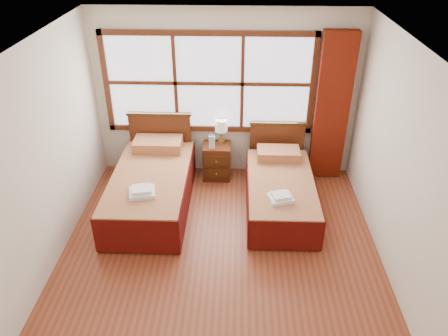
{
  "coord_description": "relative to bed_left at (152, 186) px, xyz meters",
  "views": [
    {
      "loc": [
        0.19,
        -4.01,
        3.75
      ],
      "look_at": [
        0.03,
        0.7,
        0.93
      ],
      "focal_mm": 35.0,
      "sensor_mm": 36.0,
      "label": 1
    }
  ],
  "objects": [
    {
      "name": "bottle_far",
      "position": [
        0.81,
        0.7,
        0.36
      ],
      "size": [
        0.06,
        0.06,
        0.23
      ],
      "color": "#BDE2F3",
      "rests_on": "nightstand"
    },
    {
      "name": "bottle_near",
      "position": [
        0.85,
        0.71,
        0.36
      ],
      "size": [
        0.06,
        0.06,
        0.23
      ],
      "color": "#BDE2F3",
      "rests_on": "nightstand"
    },
    {
      "name": "curtain",
      "position": [
        2.63,
        0.91,
        0.85
      ],
      "size": [
        0.5,
        0.16,
        2.3
      ],
      "primitive_type": "cube",
      "color": "maroon",
      "rests_on": "wall_back"
    },
    {
      "name": "bed_right",
      "position": [
        1.84,
        0.0,
        -0.04
      ],
      "size": [
        0.95,
        1.97,
        0.91
      ],
      "color": "#43260D",
      "rests_on": "floor"
    },
    {
      "name": "window",
      "position": [
        0.78,
        1.02,
        1.18
      ],
      "size": [
        3.16,
        0.06,
        1.56
      ],
      "color": "white",
      "rests_on": "wall_back"
    },
    {
      "name": "nightstand",
      "position": [
        0.9,
        0.8,
        -0.03
      ],
      "size": [
        0.43,
        0.42,
        0.57
      ],
      "color": "#512411",
      "rests_on": "floor"
    },
    {
      "name": "towels_right",
      "position": [
        1.79,
        -0.53,
        0.21
      ],
      "size": [
        0.36,
        0.33,
        0.09
      ],
      "rotation": [
        0.0,
        0.0,
        0.27
      ],
      "color": "white",
      "rests_on": "bed_right"
    },
    {
      "name": "ceiling",
      "position": [
        1.03,
        -1.2,
        2.28
      ],
      "size": [
        4.5,
        4.5,
        0.0
      ],
      "primitive_type": "plane",
      "rotation": [
        3.14,
        0.0,
        0.0
      ],
      "color": "white",
      "rests_on": "wall_back"
    },
    {
      "name": "wall_right",
      "position": [
        3.03,
        -1.2,
        0.98
      ],
      "size": [
        0.0,
        4.5,
        4.5
      ],
      "primitive_type": "plane",
      "rotation": [
        1.57,
        0.0,
        -1.57
      ],
      "color": "silver",
      "rests_on": "floor"
    },
    {
      "name": "towels_left",
      "position": [
        -0.0,
        -0.56,
        0.28
      ],
      "size": [
        0.38,
        0.35,
        0.1
      ],
      "rotation": [
        0.0,
        0.0,
        0.21
      ],
      "color": "white",
      "rests_on": "bed_left"
    },
    {
      "name": "wall_back",
      "position": [
        1.03,
        1.05,
        0.98
      ],
      "size": [
        4.0,
        0.0,
        4.0
      ],
      "primitive_type": "plane",
      "rotation": [
        1.57,
        0.0,
        0.0
      ],
      "color": "silver",
      "rests_on": "floor"
    },
    {
      "name": "wall_left",
      "position": [
        -0.97,
        -1.2,
        0.98
      ],
      "size": [
        0.0,
        4.5,
        4.5
      ],
      "primitive_type": "plane",
      "rotation": [
        1.57,
        0.0,
        1.57
      ],
      "color": "silver",
      "rests_on": "floor"
    },
    {
      "name": "lamp",
      "position": [
        0.96,
        0.94,
        0.52
      ],
      "size": [
        0.19,
        0.19,
        0.37
      ],
      "color": "gold",
      "rests_on": "nightstand"
    },
    {
      "name": "bed_left",
      "position": [
        0.0,
        0.0,
        0.0
      ],
      "size": [
        1.07,
        2.09,
        1.04
      ],
      "color": "#43260D",
      "rests_on": "floor"
    },
    {
      "name": "floor",
      "position": [
        1.03,
        -1.2,
        -0.32
      ],
      "size": [
        4.5,
        4.5,
        0.0
      ],
      "primitive_type": "plane",
      "color": "brown",
      "rests_on": "ground"
    }
  ]
}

